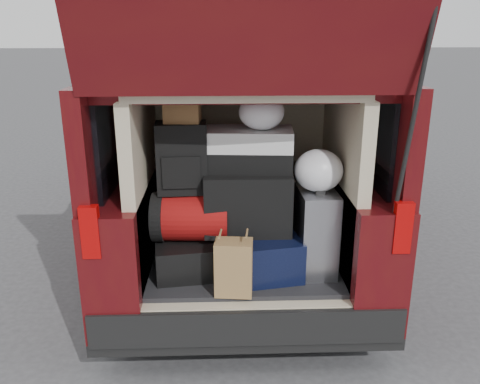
# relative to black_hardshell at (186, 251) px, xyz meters

# --- Properties ---
(ground) EXTENTS (80.00, 80.00, 0.00)m
(ground) POSITION_rel_black_hardshell_xyz_m (0.38, -0.17, -0.66)
(ground) COLOR #37373A
(ground) RESTS_ON ground
(minivan) EXTENTS (1.90, 5.35, 2.77)m
(minivan) POSITION_rel_black_hardshell_xyz_m (0.39, 1.69, 0.25)
(minivan) COLOR black
(minivan) RESTS_ON ground
(load_floor) EXTENTS (1.24, 1.05, 0.55)m
(load_floor) POSITION_rel_black_hardshell_xyz_m (0.38, 0.11, -0.38)
(load_floor) COLOR black
(load_floor) RESTS_ON ground
(black_hardshell) EXTENTS (0.46, 0.59, 0.22)m
(black_hardshell) POSITION_rel_black_hardshell_xyz_m (0.00, 0.00, 0.00)
(black_hardshell) COLOR black
(black_hardshell) RESTS_ON load_floor
(navy_hardshell) EXTENTS (0.60, 0.69, 0.27)m
(navy_hardshell) POSITION_rel_black_hardshell_xyz_m (0.46, -0.03, 0.02)
(navy_hardshell) COLOR black
(navy_hardshell) RESTS_ON load_floor
(silver_roller) EXTENTS (0.24, 0.37, 0.55)m
(silver_roller) POSITION_rel_black_hardshell_xyz_m (0.84, -0.08, 0.17)
(silver_roller) COLOR silver
(silver_roller) RESTS_ON load_floor
(kraft_bag) EXTENTS (0.23, 0.16, 0.34)m
(kraft_bag) POSITION_rel_black_hardshell_xyz_m (0.31, -0.37, 0.06)
(kraft_bag) COLOR olive
(kraft_bag) RESTS_ON load_floor
(red_duffel) EXTENTS (0.49, 0.34, 0.31)m
(red_duffel) POSITION_rel_black_hardshell_xyz_m (0.04, -0.04, 0.26)
(red_duffel) COLOR maroon
(red_duffel) RESTS_ON black_hardshell
(black_soft_case) EXTENTS (0.55, 0.33, 0.39)m
(black_soft_case) POSITION_rel_black_hardshell_xyz_m (0.41, -0.02, 0.35)
(black_soft_case) COLOR black
(black_soft_case) RESTS_ON navy_hardshell
(backpack) EXTENTS (0.32, 0.21, 0.44)m
(backpack) POSITION_rel_black_hardshell_xyz_m (-0.00, -0.00, 0.64)
(backpack) COLOR black
(backpack) RESTS_ON red_duffel
(twotone_duffel) EXTENTS (0.60, 0.34, 0.26)m
(twotone_duffel) POSITION_rel_black_hardshell_xyz_m (0.40, 0.05, 0.68)
(twotone_duffel) COLOR silver
(twotone_duffel) RESTS_ON black_soft_case
(grocery_sack_lower) EXTENTS (0.23, 0.19, 0.20)m
(grocery_sack_lower) POSITION_rel_black_hardshell_xyz_m (0.01, 0.02, 0.96)
(grocery_sack_lower) COLOR brown
(grocery_sack_lower) RESTS_ON backpack
(plastic_bag_center) EXTENTS (0.31, 0.29, 0.23)m
(plastic_bag_center) POSITION_rel_black_hardshell_xyz_m (0.49, 0.02, 0.92)
(plastic_bag_center) COLOR silver
(plastic_bag_center) RESTS_ON twotone_duffel
(plastic_bag_right) EXTENTS (0.35, 0.33, 0.26)m
(plastic_bag_right) POSITION_rel_black_hardshell_xyz_m (0.84, -0.08, 0.57)
(plastic_bag_right) COLOR silver
(plastic_bag_right) RESTS_ON silver_roller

